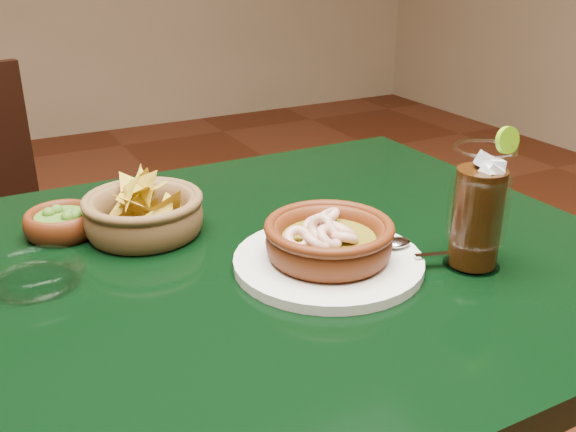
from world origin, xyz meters
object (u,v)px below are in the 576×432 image
dining_table (189,340)px  cola_drink (478,209)px  chip_basket (144,213)px  shrimp_plate (329,245)px

dining_table → cola_drink: (0.34, -0.15, 0.18)m
dining_table → chip_basket: chip_basket is taller
dining_table → chip_basket: (-0.01, 0.15, 0.13)m
chip_basket → cola_drink: (0.35, -0.30, 0.05)m
shrimp_plate → chip_basket: bearing=130.1°
chip_basket → cola_drink: cola_drink is taller
cola_drink → chip_basket: bearing=139.4°
shrimp_plate → chip_basket: size_ratio=1.57×
dining_table → chip_basket: size_ratio=5.90×
dining_table → shrimp_plate: shrimp_plate is taller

